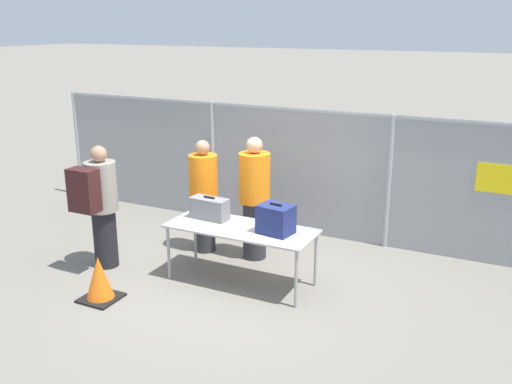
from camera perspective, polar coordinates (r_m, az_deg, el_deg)
ground_plane at (r=7.56m, az=-2.26°, el=-8.78°), size 120.00×120.00×0.00m
fence_section at (r=8.94m, az=4.02°, el=2.40°), size 8.99×0.07×1.99m
inspection_table at (r=7.23m, az=-1.52°, el=-3.98°), size 1.91×0.77×0.75m
suitcase_grey at (r=7.51m, az=-4.68°, el=-1.65°), size 0.52×0.25×0.31m
suitcase_navy at (r=6.97m, az=1.99°, el=-2.74°), size 0.45×0.37×0.38m
traveler_hooded at (r=7.88m, az=-15.40°, el=-1.03°), size 0.42×0.65×1.70m
security_worker_near at (r=7.94m, az=-0.15°, el=-0.48°), size 0.43×0.43×1.75m
security_worker_far at (r=8.24m, az=-5.26°, el=-0.27°), size 0.41×0.41×1.65m
utility_trailer at (r=10.34m, az=21.09°, el=-0.46°), size 3.74×2.29×0.67m
traffic_cone at (r=7.22m, az=-15.39°, el=-8.47°), size 0.44×0.44×0.56m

